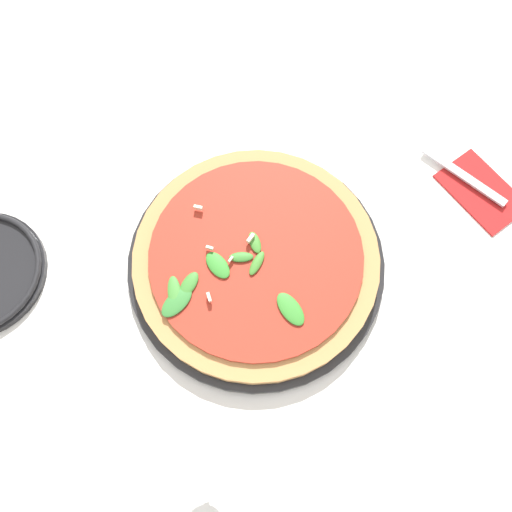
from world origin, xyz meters
TOP-DOWN VIEW (x-y plane):
  - ground_plane at (0.00, 0.00)m, footprint 6.00×6.00m
  - pizza_arugula_main at (-0.02, 0.03)m, footprint 0.34×0.34m
  - wine_glass at (0.11, -0.17)m, footprint 0.08×0.08m
  - napkin at (0.12, 0.34)m, footprint 0.13×0.09m
  - fork at (0.13, 0.34)m, footprint 0.22×0.04m

SIDE VIEW (x-z plane):
  - ground_plane at x=0.00m, z-range 0.00..0.00m
  - napkin at x=0.12m, z-range 0.00..0.01m
  - fork at x=0.13m, z-range 0.01..0.01m
  - pizza_arugula_main at x=-0.02m, z-range -0.01..0.04m
  - wine_glass at x=0.11m, z-range 0.03..0.20m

